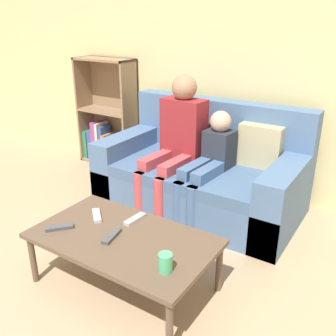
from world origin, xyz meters
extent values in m
cube|color=beige|center=(0.00, 2.63, 1.30)|extent=(12.00, 0.06, 2.60)
cube|color=#4C6B93|center=(0.08, 2.03, 0.16)|extent=(1.72, 0.93, 0.32)
cube|color=#466288|center=(0.08, 1.94, 0.37)|extent=(1.28, 0.75, 0.10)
cube|color=#4C6B93|center=(0.08, 2.40, 0.66)|extent=(1.72, 0.18, 0.49)
cube|color=#4C6B93|center=(-0.67, 2.03, 0.29)|extent=(0.22, 0.93, 0.58)
cube|color=#4C6B93|center=(0.83, 2.03, 0.29)|extent=(0.22, 0.93, 0.58)
cube|color=tan|center=(0.52, 2.25, 0.60)|extent=(0.36, 0.12, 0.36)
cube|color=#8E7051|center=(-1.67, 2.45, 0.60)|extent=(0.02, 0.28, 1.19)
cube|color=#8E7051|center=(-1.00, 2.45, 0.60)|extent=(0.02, 0.28, 1.19)
cube|color=#8E7051|center=(-1.34, 2.58, 0.60)|extent=(0.69, 0.02, 1.19)
cube|color=#8E7051|center=(-1.34, 2.45, 0.01)|extent=(0.69, 0.28, 0.02)
cube|color=#8E7051|center=(-1.34, 2.45, 0.62)|extent=(0.64, 0.28, 0.02)
cube|color=#8E7051|center=(-1.34, 2.45, 1.18)|extent=(0.69, 0.28, 0.02)
cube|color=#2D7A4C|center=(-1.63, 2.43, 0.19)|extent=(0.05, 0.17, 0.32)
cube|color=#33519E|center=(-1.56, 2.43, 0.19)|extent=(0.07, 0.16, 0.33)
cube|color=#993D84|center=(-1.49, 2.43, 0.25)|extent=(0.06, 0.18, 0.45)
cube|color=beige|center=(-1.43, 2.44, 0.25)|extent=(0.04, 0.20, 0.45)
cube|color=#33519E|center=(-1.38, 2.43, 0.23)|extent=(0.04, 0.18, 0.42)
cube|color=#B77542|center=(-1.33, 2.44, 0.19)|extent=(0.05, 0.23, 0.33)
cube|color=#33519E|center=(-1.27, 2.44, 0.19)|extent=(0.04, 0.21, 0.33)
cylinder|color=brown|center=(-0.32, 0.55, 0.17)|extent=(0.04, 0.04, 0.33)
cylinder|color=brown|center=(0.72, 0.55, 0.17)|extent=(0.04, 0.04, 0.33)
cylinder|color=brown|center=(-0.32, 1.12, 0.17)|extent=(0.04, 0.04, 0.33)
cylinder|color=brown|center=(0.72, 1.12, 0.17)|extent=(0.04, 0.04, 0.33)
cube|color=brown|center=(0.20, 0.84, 0.35)|extent=(1.12, 0.65, 0.03)
cylinder|color=#C6474C|center=(-0.24, 1.58, 0.21)|extent=(0.10, 0.10, 0.42)
cylinder|color=#C6474C|center=(-0.04, 1.57, 0.21)|extent=(0.10, 0.10, 0.42)
cube|color=#C6474C|center=(-0.23, 1.83, 0.46)|extent=(0.12, 0.42, 0.09)
cube|color=#C6474C|center=(-0.02, 1.81, 0.46)|extent=(0.12, 0.42, 0.09)
cube|color=maroon|center=(-0.11, 2.07, 0.69)|extent=(0.39, 0.22, 0.54)
sphere|color=#A87A5B|center=(-0.11, 2.07, 1.05)|extent=(0.21, 0.21, 0.21)
cylinder|color=#476693|center=(0.13, 1.59, 0.21)|extent=(0.10, 0.10, 0.42)
cylinder|color=#476693|center=(0.26, 1.58, 0.21)|extent=(0.10, 0.10, 0.42)
cube|color=#476693|center=(0.15, 1.84, 0.46)|extent=(0.13, 0.42, 0.09)
cube|color=#476693|center=(0.28, 1.83, 0.46)|extent=(0.13, 0.42, 0.09)
cube|color=#282D38|center=(0.23, 2.08, 0.57)|extent=(0.24, 0.22, 0.31)
sphere|color=#D1A889|center=(0.23, 2.08, 0.81)|extent=(0.17, 0.17, 0.17)
cylinder|color=#4CB77A|center=(0.59, 0.70, 0.42)|extent=(0.08, 0.08, 0.10)
cube|color=#47474C|center=(-0.20, 0.69, 0.37)|extent=(0.15, 0.16, 0.02)
cube|color=#B7B7BC|center=(0.14, 1.03, 0.37)|extent=(0.06, 0.17, 0.02)
cube|color=#47474C|center=(0.15, 0.79, 0.37)|extent=(0.08, 0.18, 0.02)
cube|color=#B7B7BC|center=(-0.10, 0.93, 0.37)|extent=(0.16, 0.15, 0.02)
camera|label=1|loc=(1.48, -0.65, 1.61)|focal=40.00mm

